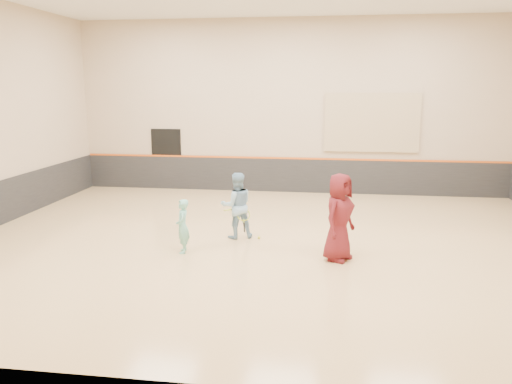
# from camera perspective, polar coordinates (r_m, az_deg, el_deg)

# --- Properties ---
(room) EXTENTS (15.04, 12.04, 6.22)m
(room) POSITION_cam_1_polar(r_m,az_deg,el_deg) (11.94, 1.71, -2.03)
(room) COLOR tan
(room) RESTS_ON ground
(wainscot_back) EXTENTS (14.90, 0.04, 1.20)m
(wainscot_back) POSITION_cam_1_polar(r_m,az_deg,el_deg) (17.81, 3.79, 1.90)
(wainscot_back) COLOR #232326
(wainscot_back) RESTS_ON floor
(accent_stripe) EXTENTS (14.90, 0.03, 0.06)m
(accent_stripe) POSITION_cam_1_polar(r_m,az_deg,el_deg) (17.70, 3.82, 3.87)
(accent_stripe) COLOR #D85914
(accent_stripe) RESTS_ON wall_back
(acoustic_panel) EXTENTS (3.20, 0.08, 2.00)m
(acoustic_panel) POSITION_cam_1_polar(r_m,az_deg,el_deg) (17.58, 13.10, 7.73)
(acoustic_panel) COLOR tan
(acoustic_panel) RESTS_ON wall_back
(doorway) EXTENTS (1.10, 0.05, 2.20)m
(doorway) POSITION_cam_1_polar(r_m,az_deg,el_deg) (18.60, -10.17, 3.73)
(doorway) COLOR black
(doorway) RESTS_ON floor
(girl) EXTENTS (0.38, 0.50, 1.23)m
(girl) POSITION_cam_1_polar(r_m,az_deg,el_deg) (11.39, -8.38, -3.88)
(girl) COLOR #75CBBB
(girl) RESTS_ON floor
(instructor) EXTENTS (0.97, 0.87, 1.65)m
(instructor) POSITION_cam_1_polar(r_m,az_deg,el_deg) (12.32, -2.22, -1.55)
(instructor) COLOR #89B4D3
(instructor) RESTS_ON floor
(young_man) EXTENTS (0.98, 1.11, 1.91)m
(young_man) POSITION_cam_1_polar(r_m,az_deg,el_deg) (10.86, 9.47, -2.85)
(young_man) COLOR #5D161B
(young_man) RESTS_ON floor
(held_racket) EXTENTS (0.43, 0.43, 0.62)m
(held_racket) POSITION_cam_1_polar(r_m,az_deg,el_deg) (12.18, -1.43, -2.63)
(held_racket) COLOR #B0C32A
(held_racket) RESTS_ON instructor
(spare_racket) EXTENTS (0.59, 0.59, 0.14)m
(spare_racket) POSITION_cam_1_polar(r_m,az_deg,el_deg) (15.24, -3.28, -1.85)
(spare_racket) COLOR #A9C62B
(spare_racket) RESTS_ON floor
(ball_under_racket) EXTENTS (0.07, 0.07, 0.07)m
(ball_under_racket) POSITION_cam_1_polar(r_m,az_deg,el_deg) (12.41, 0.34, -5.23)
(ball_under_racket) COLOR yellow
(ball_under_racket) RESTS_ON floor
(ball_in_hand) EXTENTS (0.07, 0.07, 0.07)m
(ball_in_hand) POSITION_cam_1_polar(r_m,az_deg,el_deg) (10.67, 9.87, -1.84)
(ball_in_hand) COLOR #CED230
(ball_in_hand) RESTS_ON young_man
(ball_beside_spare) EXTENTS (0.07, 0.07, 0.07)m
(ball_beside_spare) POSITION_cam_1_polar(r_m,az_deg,el_deg) (15.02, -2.10, -2.18)
(ball_beside_spare) COLOR #C6DD33
(ball_beside_spare) RESTS_ON floor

